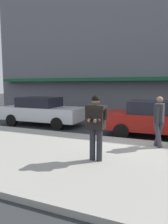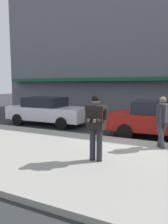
{
  "view_description": "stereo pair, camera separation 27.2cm",
  "coord_description": "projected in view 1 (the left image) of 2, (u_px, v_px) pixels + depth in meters",
  "views": [
    {
      "loc": [
        1.38,
        -8.54,
        2.21
      ],
      "look_at": [
        -0.94,
        -3.21,
        1.49
      ],
      "focal_mm": 35.0,
      "sensor_mm": 36.0,
      "label": 1
    },
    {
      "loc": [
        1.62,
        -8.43,
        2.21
      ],
      "look_at": [
        -0.94,
        -3.21,
        1.49
      ],
      "focal_mm": 35.0,
      "sensor_mm": 36.0,
      "label": 2
    }
  ],
  "objects": [
    {
      "name": "parked_sedan_near",
      "position": [
        42.0,
        111.0,
        11.99
      ],
      "size": [
        4.54,
        2.0,
        1.54
      ],
      "color": "silver",
      "rests_on": "ground"
    },
    {
      "name": "man_texting_on_phone",
      "position": [
        96.0,
        121.0,
        5.9
      ],
      "size": [
        0.65,
        0.58,
        1.81
      ],
      "color": "#23232B",
      "rests_on": "sidewalk"
    },
    {
      "name": "pedestrian_with_bag",
      "position": [
        159.0,
        118.0,
        7.27
      ],
      "size": [
        0.36,
        0.72,
        1.7
      ],
      "color": "#33333D",
      "rests_on": "sidewalk"
    },
    {
      "name": "ground_plane",
      "position": [
        138.0,
        141.0,
        8.59
      ],
      "size": [
        80.0,
        80.0,
        0.0
      ],
      "primitive_type": "plane",
      "color": "#2B2D30"
    },
    {
      "name": "parked_sedan_mid",
      "position": [
        158.0,
        119.0,
        9.19
      ],
      "size": [
        4.55,
        2.02,
        1.54
      ],
      "color": "maroon",
      "rests_on": "ground"
    },
    {
      "name": "sidewalk",
      "position": [
        159.0,
        169.0,
        5.59
      ],
      "size": [
        32.0,
        5.3,
        0.14
      ],
      "primitive_type": "cube",
      "color": "#99968E",
      "rests_on": "ground"
    },
    {
      "name": "curb_paint_line",
      "position": [
        165.0,
        144.0,
        8.24
      ],
      "size": [
        28.0,
        0.12,
        0.01
      ],
      "primitive_type": "cube",
      "color": "silver",
      "rests_on": "ground"
    }
  ]
}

